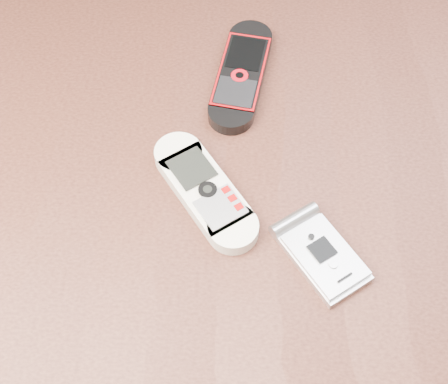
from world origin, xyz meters
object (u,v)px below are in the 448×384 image
Objects in this scene: nokia_black_red at (241,74)px; motorola_razr at (323,255)px; table at (219,249)px; nokia_white at (205,190)px.

nokia_black_red reaches higher than motorola_razr.
table is 7.79× the size of nokia_black_red.
nokia_black_red reaches higher than table.
nokia_black_red is (0.03, 0.15, -0.00)m from nokia_white.
nokia_black_red is at bearing 43.53° from nokia_white.
motorola_razr is at bearing -60.31° from nokia_black_red.
motorola_razr is at bearing -65.21° from nokia_white.
nokia_white is 1.54× the size of motorola_razr.
table is at bearing -86.93° from nokia_black_red.
nokia_white is 0.15m from nokia_black_red.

